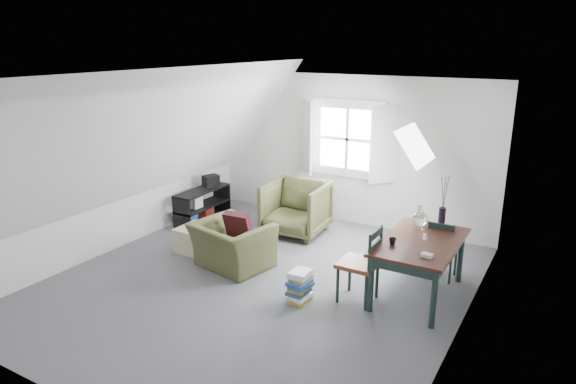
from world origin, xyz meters
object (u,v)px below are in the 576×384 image
Objects in this scene: armchair_far at (296,233)px; dining_chair_far at (442,248)px; dining_table at (420,248)px; dining_chair_near at (361,263)px; magazine_stack at (300,287)px; media_shelf at (201,207)px; armchair_near at (233,266)px; ottoman at (198,239)px.

armchair_far is 1.17× the size of dining_chair_far.
dining_table is 1.80× the size of dining_chair_far.
magazine_stack is at bearing -54.72° from dining_chair_near.
dining_chair_near reaches higher than media_shelf.
dining_chair_near is (-0.56, -0.48, -0.14)m from dining_table.
dining_chair_far reaches higher than armchair_near.
dining_table is at bearing -29.10° from armchair_far.
dining_chair_near is (-0.67, -1.11, 0.07)m from dining_chair_far.
dining_chair_far is (2.45, -0.47, 0.42)m from armchair_far.
ottoman is 2.73m from dining_chair_near.
ottoman is 0.67× the size of dining_chair_far.
media_shelf is (-4.02, 0.78, -0.37)m from dining_table.
magazine_stack is at bearing -63.24° from armchair_far.
armchair_far is at bearing -127.87° from dining_chair_near.
dining_chair_far is 2.10× the size of magazine_stack.
dining_chair_far is at bearing 77.38° from dining_table.
dining_chair_far is 1.98m from magazine_stack.
armchair_far is 2.65m from dining_table.
ottoman reaches higher than armchair_near.
media_shelf is (-1.56, 1.24, 0.26)m from armchair_near.
armchair_near is at bearing -98.69° from armchair_far.
dining_chair_near reaches higher than armchair_far.
magazine_stack is (2.08, -0.61, 0.01)m from ottoman.
dining_chair_near is (1.77, -1.58, 0.49)m from armchair_far.
dining_chair_near is at bearing -45.44° from armchair_far.
dining_chair_near is 3.70m from media_shelf.
magazine_stack is (-1.17, -0.86, -0.44)m from dining_table.
dining_chair_far is 0.85× the size of dining_chair_near.
armchair_near is 2.54× the size of magazine_stack.
dining_chair_near is at bearing -4.80° from ottoman.
dining_table is at bearing 101.08° from dining_chair_far.
dining_chair_far is at bearing 49.09° from magazine_stack.
magazine_stack is (1.16, -1.96, 0.19)m from armchair_far.
media_shelf is (-3.47, 1.25, -0.24)m from dining_chair_near.
dining_table is 1.52m from magazine_stack.
magazine_stack reaches higher than ottoman.
ottoman is 0.37× the size of dining_table.
armchair_far reaches higher than ottoman.
ottoman is at bearing 36.25° from dining_chair_far.
armchair_far is 2.42m from dining_chair_near.
armchair_near is 1.57m from armchair_far.
armchair_near is 1.21× the size of dining_chair_far.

